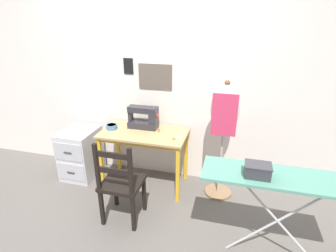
{
  "coord_description": "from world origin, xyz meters",
  "views": [
    {
      "loc": [
        1.01,
        -2.41,
        1.99
      ],
      "look_at": [
        0.31,
        0.25,
        0.85
      ],
      "focal_mm": 28.0,
      "sensor_mm": 36.0,
      "label": 1
    }
  ],
  "objects_px": {
    "sewing_machine": "(145,118)",
    "wooden_chair": "(121,184)",
    "dress_form": "(224,117)",
    "filing_cabinet": "(81,153)",
    "ironing_board": "(285,182)",
    "fabric_bowl": "(112,127)",
    "thread_spool_near_machine": "(159,131)",
    "storage_box": "(258,170)",
    "scissors": "(176,138)"
  },
  "relations": [
    {
      "from": "sewing_machine",
      "to": "wooden_chair",
      "type": "xyz_separation_m",
      "value": [
        0.01,
        -0.8,
        -0.42
      ]
    },
    {
      "from": "thread_spool_near_machine",
      "to": "filing_cabinet",
      "type": "xyz_separation_m",
      "value": [
        -1.07,
        -0.04,
        -0.42
      ]
    },
    {
      "from": "sewing_machine",
      "to": "storage_box",
      "type": "distance_m",
      "value": 1.59
    },
    {
      "from": "scissors",
      "to": "wooden_chair",
      "type": "relative_size",
      "value": 0.14
    },
    {
      "from": "sewing_machine",
      "to": "filing_cabinet",
      "type": "distance_m",
      "value": 1.03
    },
    {
      "from": "filing_cabinet",
      "to": "dress_form",
      "type": "distance_m",
      "value": 1.94
    },
    {
      "from": "fabric_bowl",
      "to": "wooden_chair",
      "type": "distance_m",
      "value": 0.83
    },
    {
      "from": "ironing_board",
      "to": "storage_box",
      "type": "bearing_deg",
      "value": -167.82
    },
    {
      "from": "fabric_bowl",
      "to": "filing_cabinet",
      "type": "relative_size",
      "value": 0.21
    },
    {
      "from": "thread_spool_near_machine",
      "to": "ironing_board",
      "type": "height_order",
      "value": "ironing_board"
    },
    {
      "from": "ironing_board",
      "to": "wooden_chair",
      "type": "bearing_deg",
      "value": 175.41
    },
    {
      "from": "sewing_machine",
      "to": "scissors",
      "type": "height_order",
      "value": "sewing_machine"
    },
    {
      "from": "filing_cabinet",
      "to": "storage_box",
      "type": "height_order",
      "value": "storage_box"
    },
    {
      "from": "thread_spool_near_machine",
      "to": "storage_box",
      "type": "relative_size",
      "value": 0.16
    },
    {
      "from": "filing_cabinet",
      "to": "scissors",
      "type": "bearing_deg",
      "value": -3.1
    },
    {
      "from": "scissors",
      "to": "storage_box",
      "type": "height_order",
      "value": "storage_box"
    },
    {
      "from": "wooden_chair",
      "to": "ironing_board",
      "type": "relative_size",
      "value": 0.72
    },
    {
      "from": "sewing_machine",
      "to": "filing_cabinet",
      "type": "height_order",
      "value": "sewing_machine"
    },
    {
      "from": "scissors",
      "to": "storage_box",
      "type": "bearing_deg",
      "value": -42.58
    },
    {
      "from": "filing_cabinet",
      "to": "dress_form",
      "type": "relative_size",
      "value": 0.46
    },
    {
      "from": "thread_spool_near_machine",
      "to": "dress_form",
      "type": "relative_size",
      "value": 0.02
    },
    {
      "from": "ironing_board",
      "to": "storage_box",
      "type": "distance_m",
      "value": 0.25
    },
    {
      "from": "sewing_machine",
      "to": "dress_form",
      "type": "relative_size",
      "value": 0.27
    },
    {
      "from": "scissors",
      "to": "ironing_board",
      "type": "relative_size",
      "value": 0.1
    },
    {
      "from": "dress_form",
      "to": "sewing_machine",
      "type": "bearing_deg",
      "value": 174.05
    },
    {
      "from": "filing_cabinet",
      "to": "thread_spool_near_machine",
      "type": "bearing_deg",
      "value": 2.23
    },
    {
      "from": "scissors",
      "to": "dress_form",
      "type": "height_order",
      "value": "dress_form"
    },
    {
      "from": "sewing_machine",
      "to": "wooden_chair",
      "type": "relative_size",
      "value": 0.4
    },
    {
      "from": "sewing_machine",
      "to": "dress_form",
      "type": "distance_m",
      "value": 0.97
    },
    {
      "from": "dress_form",
      "to": "storage_box",
      "type": "relative_size",
      "value": 6.98
    },
    {
      "from": "filing_cabinet",
      "to": "fabric_bowl",
      "type": "bearing_deg",
      "value": -0.24
    },
    {
      "from": "dress_form",
      "to": "filing_cabinet",
      "type": "bearing_deg",
      "value": -178.89
    },
    {
      "from": "wooden_chair",
      "to": "filing_cabinet",
      "type": "height_order",
      "value": "wooden_chair"
    },
    {
      "from": "thread_spool_near_machine",
      "to": "sewing_machine",
      "type": "bearing_deg",
      "value": 155.42
    },
    {
      "from": "filing_cabinet",
      "to": "storage_box",
      "type": "bearing_deg",
      "value": -21.23
    },
    {
      "from": "fabric_bowl",
      "to": "thread_spool_near_machine",
      "type": "relative_size",
      "value": 4.03
    },
    {
      "from": "scissors",
      "to": "dress_form",
      "type": "distance_m",
      "value": 0.59
    },
    {
      "from": "scissors",
      "to": "filing_cabinet",
      "type": "distance_m",
      "value": 1.37
    },
    {
      "from": "sewing_machine",
      "to": "storage_box",
      "type": "relative_size",
      "value": 1.88
    },
    {
      "from": "filing_cabinet",
      "to": "dress_form",
      "type": "xyz_separation_m",
      "value": [
        1.82,
        0.04,
        0.68
      ]
    },
    {
      "from": "fabric_bowl",
      "to": "wooden_chair",
      "type": "relative_size",
      "value": 0.14
    },
    {
      "from": "thread_spool_near_machine",
      "to": "storage_box",
      "type": "bearing_deg",
      "value": -39.39
    },
    {
      "from": "scissors",
      "to": "wooden_chair",
      "type": "bearing_deg",
      "value": -125.68
    },
    {
      "from": "thread_spool_near_machine",
      "to": "storage_box",
      "type": "distance_m",
      "value": 1.38
    },
    {
      "from": "scissors",
      "to": "thread_spool_near_machine",
      "type": "xyz_separation_m",
      "value": [
        -0.24,
        0.11,
        0.01
      ]
    },
    {
      "from": "fabric_bowl",
      "to": "sewing_machine",
      "type": "bearing_deg",
      "value": 19.65
    },
    {
      "from": "filing_cabinet",
      "to": "ironing_board",
      "type": "distance_m",
      "value": 2.53
    },
    {
      "from": "dress_form",
      "to": "ironing_board",
      "type": "distance_m",
      "value": 0.99
    },
    {
      "from": "filing_cabinet",
      "to": "wooden_chair",
      "type": "bearing_deg",
      "value": -36.85
    },
    {
      "from": "scissors",
      "to": "wooden_chair",
      "type": "distance_m",
      "value": 0.78
    }
  ]
}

